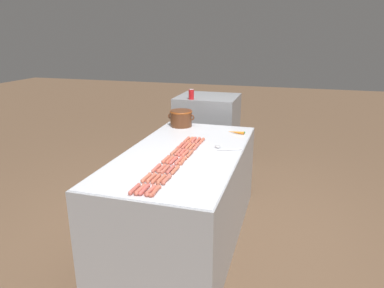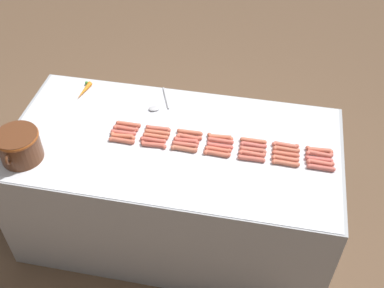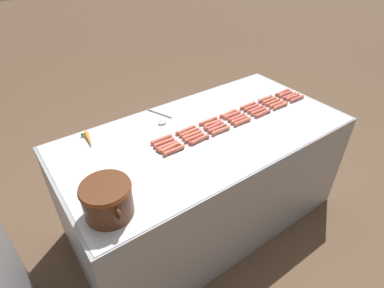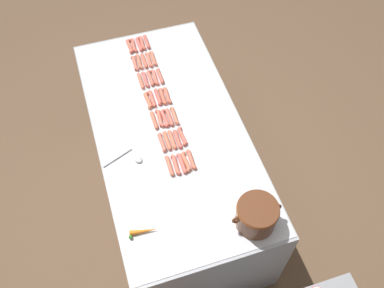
{
  "view_description": "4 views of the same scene",
  "coord_description": "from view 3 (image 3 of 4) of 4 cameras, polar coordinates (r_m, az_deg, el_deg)",
  "views": [
    {
      "loc": [
        0.88,
        -2.73,
        1.81
      ],
      "look_at": [
        0.02,
        0.19,
        0.85
      ],
      "focal_mm": 32.54,
      "sensor_mm": 36.0,
      "label": 1
    },
    {
      "loc": [
        -1.94,
        -0.49,
        2.77
      ],
      "look_at": [
        -0.02,
        -0.12,
        0.85
      ],
      "focal_mm": 44.03,
      "sensor_mm": 36.0,
      "label": 2
    },
    {
      "loc": [
        -1.36,
        1.09,
        2.0
      ],
      "look_at": [
        -0.11,
        0.19,
        0.88
      ],
      "focal_mm": 29.13,
      "sensor_mm": 36.0,
      "label": 3
    },
    {
      "loc": [
        0.38,
        1.71,
        3.17
      ],
      "look_at": [
        -0.09,
        0.24,
        0.93
      ],
      "focal_mm": 40.26,
      "sensor_mm": 36.0,
      "label": 4
    }
  ],
  "objects": [
    {
      "name": "hot_dog_16",
      "position": [
        2.37,
        11.53,
        6.25
      ],
      "size": [
        0.03,
        0.16,
        0.03
      ],
      "color": "#C36250",
      "rests_on": "griddle_counter"
    },
    {
      "name": "hot_dog_17",
      "position": [
        2.25,
        8.09,
        4.9
      ],
      "size": [
        0.03,
        0.16,
        0.03
      ],
      "color": "#CD5B4F",
      "rests_on": "griddle_counter"
    },
    {
      "name": "ground_plane",
      "position": [
        2.65,
        2.04,
        -12.9
      ],
      "size": [
        20.0,
        20.0,
        0.0
      ],
      "primitive_type": "plane",
      "color": "brown"
    },
    {
      "name": "hot_dog_29",
      "position": [
        2.54,
        13.28,
        8.07
      ],
      "size": [
        0.04,
        0.16,
        0.03
      ],
      "color": "#C76350",
      "rests_on": "griddle_counter"
    },
    {
      "name": "carrot",
      "position": [
        2.1,
        -18.4,
        0.77
      ],
      "size": [
        0.18,
        0.06,
        0.03
      ],
      "color": "orange",
      "rests_on": "griddle_counter"
    },
    {
      "name": "hot_dog_6",
      "position": [
        1.91,
        -3.33,
        -1.16
      ],
      "size": [
        0.03,
        0.16,
        0.03
      ],
      "color": "#C56049",
      "rests_on": "griddle_counter"
    },
    {
      "name": "hot_dog_4",
      "position": [
        2.09,
        5.3,
        2.48
      ],
      "size": [
        0.03,
        0.16,
        0.03
      ],
      "color": "#C1684E",
      "rests_on": "griddle_counter"
    },
    {
      "name": "hot_dog_5",
      "position": [
        2.0,
        1.31,
        0.8
      ],
      "size": [
        0.04,
        0.16,
        0.03
      ],
      "color": "#C75A49",
      "rests_on": "griddle_counter"
    },
    {
      "name": "hot_dog_1",
      "position": [
        2.46,
        15.87,
        6.74
      ],
      "size": [
        0.03,
        0.16,
        0.03
      ],
      "color": "#C9664C",
      "rests_on": "griddle_counter"
    },
    {
      "name": "hot_dog_26",
      "position": [
        2.06,
        -0.53,
        2.16
      ],
      "size": [
        0.03,
        0.16,
        0.03
      ],
      "color": "#C86449",
      "rests_on": "griddle_counter"
    },
    {
      "name": "hot_dog_25",
      "position": [
        2.16,
        3.74,
        3.8
      ],
      "size": [
        0.04,
        0.16,
        0.03
      ],
      "color": "#CC624D",
      "rests_on": "griddle_counter"
    },
    {
      "name": "hot_dog_0",
      "position": [
        2.61,
        18.66,
        7.87
      ],
      "size": [
        0.03,
        0.16,
        0.03
      ],
      "color": "#C1594D",
      "rests_on": "griddle_counter"
    },
    {
      "name": "bean_pot",
      "position": [
        1.54,
        -15.28,
        -9.53
      ],
      "size": [
        0.3,
        0.25,
        0.18
      ],
      "color": "#562D19",
      "rests_on": "griddle_counter"
    },
    {
      "name": "hot_dog_15",
      "position": [
        2.5,
        14.57,
        7.42
      ],
      "size": [
        0.03,
        0.16,
        0.03
      ],
      "color": "#C95F48",
      "rests_on": "griddle_counter"
    },
    {
      "name": "hot_dog_12",
      "position": [
        2.01,
        0.41,
        1.18
      ],
      "size": [
        0.03,
        0.16,
        0.03
      ],
      "color": "#C8594A",
      "rests_on": "griddle_counter"
    },
    {
      "name": "hot_dog_9",
      "position": [
        2.35,
        12.07,
        5.89
      ],
      "size": [
        0.03,
        0.16,
        0.03
      ],
      "color": "#CA614E",
      "rests_on": "griddle_counter"
    },
    {
      "name": "hot_dog_28",
      "position": [
        2.67,
        16.21,
        9.06
      ],
      "size": [
        0.03,
        0.16,
        0.03
      ],
      "color": "#CD634C",
      "rests_on": "griddle_counter"
    },
    {
      "name": "hot_dog_3",
      "position": [
        2.2,
        9.19,
        4.06
      ],
      "size": [
        0.03,
        0.16,
        0.03
      ],
      "color": "#CB6049",
      "rests_on": "griddle_counter"
    },
    {
      "name": "hot_dog_34",
      "position": [
        2.01,
        -5.64,
        0.86
      ],
      "size": [
        0.03,
        0.16,
        0.03
      ],
      "color": "#CB634B",
      "rests_on": "griddle_counter"
    },
    {
      "name": "griddle_counter",
      "position": [
        2.36,
        2.25,
        -6.21
      ],
      "size": [
        0.99,
        1.98,
        0.84
      ],
      "color": "#9EA0A5",
      "rests_on": "ground_plane"
    },
    {
      "name": "hot_dog_27",
      "position": [
        1.98,
        -5.16,
        0.28
      ],
      "size": [
        0.03,
        0.16,
        0.03
      ],
      "color": "#CD5F4D",
      "rests_on": "griddle_counter"
    },
    {
      "name": "hot_dog_19",
      "position": [
        2.04,
        -0.01,
        1.7
      ],
      "size": [
        0.03,
        0.16,
        0.03
      ],
      "color": "#CE654A",
      "rests_on": "griddle_counter"
    },
    {
      "name": "hot_dog_11",
      "position": [
        2.11,
        4.65,
        2.92
      ],
      "size": [
        0.03,
        0.16,
        0.03
      ],
      "color": "#C35F4E",
      "rests_on": "griddle_counter"
    },
    {
      "name": "hot_dog_33",
      "position": [
        2.09,
        -1.16,
        2.57
      ],
      "size": [
        0.03,
        0.16,
        0.03
      ],
      "color": "#C76250",
      "rests_on": "griddle_counter"
    },
    {
      "name": "hot_dog_23",
      "position": [
        2.39,
        10.85,
        6.62
      ],
      "size": [
        0.03,
        0.16,
        0.03
      ],
      "color": "#C25A50",
      "rests_on": "griddle_counter"
    },
    {
      "name": "hot_dog_32",
      "position": [
        2.19,
        2.99,
        4.23
      ],
      "size": [
        0.03,
        0.16,
        0.03
      ],
      "color": "#C16349",
      "rests_on": "griddle_counter"
    },
    {
      "name": "hot_dog_14",
      "position": [
        2.63,
        17.37,
        8.43
      ],
      "size": [
        0.03,
        0.16,
        0.03
      ],
      "color": "#CB5A51",
      "rests_on": "griddle_counter"
    },
    {
      "name": "hot_dog_30",
      "position": [
        2.41,
        10.19,
        6.95
      ],
      "size": [
        0.03,
        0.16,
        0.03
      ],
      "color": "#C6664B",
      "rests_on": "griddle_counter"
    },
    {
      "name": "hot_dog_13",
      "position": [
        1.93,
        -4.06,
        -0.66
      ],
      "size": [
        0.04,
        0.16,
        0.03
      ],
      "color": "#CC6749",
      "rests_on": "griddle_counter"
    },
    {
      "name": "hot_dog_10",
      "position": [
        2.22,
        8.61,
        4.45
      ],
      "size": [
        0.03,
        0.16,
        0.03
      ],
      "color": "#CD5F48",
      "rests_on": "griddle_counter"
    },
    {
      "name": "hot_dog_21",
      "position": [
        2.66,
        16.74,
        8.79
      ],
      "size": [
        0.04,
        0.16,
        0.03
      ],
      "color": "#C75F50",
      "rests_on": "griddle_counter"
    },
    {
      "name": "hot_dog_2",
      "position": [
        2.33,
        12.78,
        5.49
      ],
      "size": [
        0.03,
        0.16,
        0.03
      ],
      "color": "#C75E4E",
      "rests_on": "griddle_counter"
    },
    {
      "name": "hot_dog_20",
      "position": [
        1.95,
        -4.69,
        -0.25
      ],
      "size": [
        0.03,
        0.16,
        0.03
      ],
      "color": "#C95C50",
      "rests_on": "griddle_counter"
    },
    {
      "name": "hot_dog_8",
      "position": [
        2.48,
        15.2,
        7.06
      ],
      "size": [
        0.03,
        0.16,
        0.03
      ],
      "color": "#CB664E",
      "rests_on": "griddle_counter"
    },
    {
      "name": "hot_dog_7",
      "position": [
        2.62,
        17.97,
        8.19
      ],
      "size": [
        0.03,
        0.16,
        0.03
      ],
      "color": "#CA604F",
      "rests_on": "griddle_counter"
    },
    {
      "name": "serving_spoon",
      "position": [
        2.23,
        -5.65,
        4.54
      ],
      "size": [
        0.26,
        0.14,
        0.02
      ],
      "color": "#B7B7BC",
      "rests_on": "griddle_counter"
    },
    {
      "name": "hot_dog_22",
      "position": [
        2.52,
        13.95,
        7.78
      ],
      "size": [
        0.03,
        0.16,
        0.03
      ],
      "color": "#C3654C",
      "rests_on": "griddle_counter"
    },
    {
      "name": "hot_dog_31",
      "position": [
        2.29,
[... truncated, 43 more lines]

